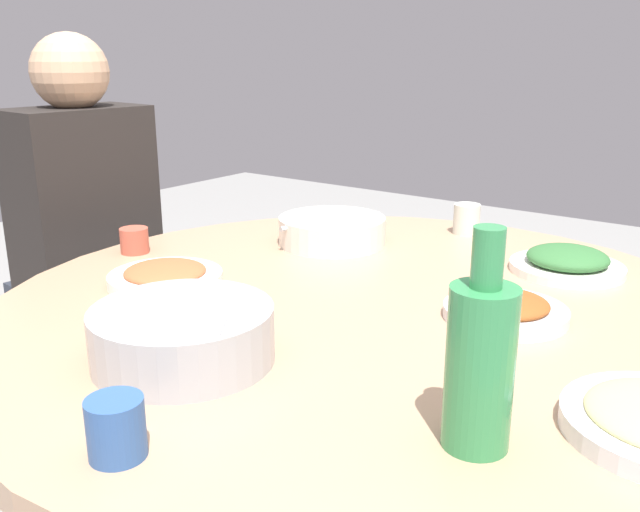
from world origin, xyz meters
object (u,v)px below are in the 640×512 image
object	(u,v)px
dish_tofu_braise	(165,276)
tea_cup_near	(467,219)
tea_cup_far	(134,240)
soup_bowl	(332,231)
round_dining_table	(366,360)
dish_greens	(567,262)
dish_stirfry	(505,309)
diner_left	(84,209)
stool_for_diner_left	(103,397)
tea_cup_side	(116,428)
rice_bowl	(183,334)
green_bottle	(480,362)

from	to	relation	value
dish_tofu_braise	tea_cup_near	bearing A→B (deg)	156.83
tea_cup_far	soup_bowl	bearing A→B (deg)	135.79
tea_cup_far	round_dining_table	bearing A→B (deg)	93.86
dish_greens	dish_tofu_braise	distance (m)	0.81
soup_bowl	dish_stirfry	distance (m)	0.54
dish_tofu_braise	dish_stirfry	distance (m)	0.63
tea_cup_near	diner_left	distance (m)	0.98
dish_greens	stool_for_diner_left	xyz separation A→B (m)	(0.34, -1.14, -0.53)
tea_cup_side	diner_left	distance (m)	1.14
diner_left	dish_stirfry	bearing A→B (deg)	90.88
round_dining_table	dish_tofu_braise	xyz separation A→B (m)	(0.15, -0.37, 0.13)
rice_bowl	diner_left	size ratio (longest dim) A/B	0.35
diner_left	dish_tofu_braise	bearing A→B (deg)	69.33
rice_bowl	tea_cup_side	distance (m)	0.25
tea_cup_side	soup_bowl	bearing A→B (deg)	-159.64
green_bottle	tea_cup_near	world-z (taller)	green_bottle
stool_for_diner_left	tea_cup_near	bearing A→B (deg)	120.07
dish_stirfry	tea_cup_far	size ratio (longest dim) A/B	3.31
dish_greens	dish_stirfry	distance (m)	0.32
rice_bowl	dish_stirfry	bearing A→B (deg)	144.31
rice_bowl	dish_greens	size ratio (longest dim) A/B	1.17
soup_bowl	rice_bowl	bearing A→B (deg)	16.76
dish_tofu_braise	tea_cup_side	bearing A→B (deg)	43.66
dish_tofu_braise	diner_left	world-z (taller)	diner_left
rice_bowl	dish_tofu_braise	world-z (taller)	rice_bowl
round_dining_table	tea_cup_far	xyz separation A→B (m)	(0.04, -0.59, 0.14)
rice_bowl	diner_left	bearing A→B (deg)	-116.72
dish_stirfry	soup_bowl	bearing A→B (deg)	-111.93
stool_for_diner_left	diner_left	bearing A→B (deg)	0.00
round_dining_table	dish_greens	world-z (taller)	dish_greens
dish_tofu_braise	green_bottle	world-z (taller)	green_bottle
dish_greens	dish_stirfry	xyz separation A→B (m)	(0.32, -0.00, -0.00)
tea_cup_near	stool_for_diner_left	world-z (taller)	tea_cup_near
rice_bowl	green_bottle	size ratio (longest dim) A/B	1.03
dish_stirfry	tea_cup_side	xyz separation A→B (m)	(0.65, -0.19, 0.02)
green_bottle	diner_left	distance (m)	1.32
soup_bowl	green_bottle	distance (m)	0.86
dish_stirfry	tea_cup_near	size ratio (longest dim) A/B	2.79
rice_bowl	tea_cup_side	xyz separation A→B (m)	(0.21, 0.12, -0.01)
dish_greens	diner_left	bearing A→B (deg)	-73.65
tea_cup_far	diner_left	xyz separation A→B (m)	(-0.10, -0.33, 0.01)
dish_tofu_braise	tea_cup_far	bearing A→B (deg)	-115.61
round_dining_table	diner_left	size ratio (longest dim) A/B	1.78
rice_bowl	dish_greens	distance (m)	0.82
round_dining_table	dish_tofu_braise	bearing A→B (deg)	-68.09
round_dining_table	dish_greens	distance (m)	0.48
tea_cup_near	tea_cup_far	xyz separation A→B (m)	(0.59, -0.52, -0.01)
tea_cup_side	green_bottle	bearing A→B (deg)	129.88
rice_bowl	dish_tofu_braise	size ratio (longest dim) A/B	1.22
dish_greens	tea_cup_near	xyz separation A→B (m)	(-0.16, -0.30, 0.02)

